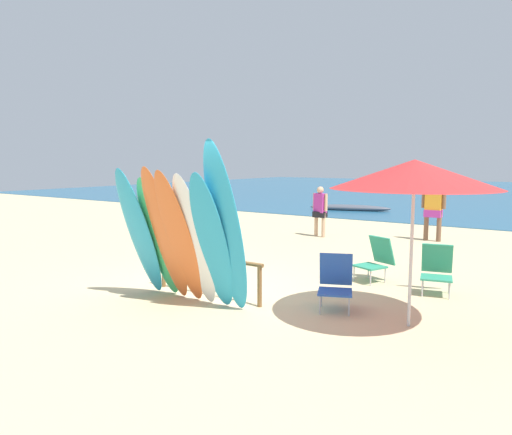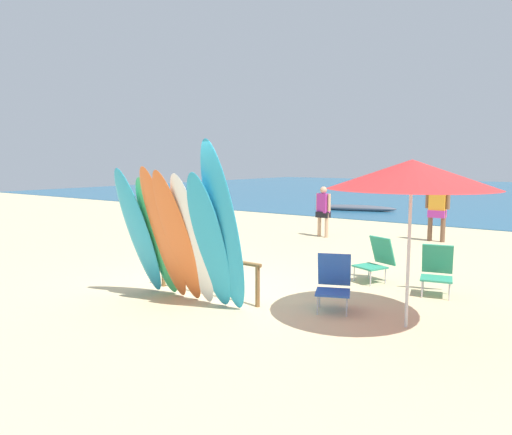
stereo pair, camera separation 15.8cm
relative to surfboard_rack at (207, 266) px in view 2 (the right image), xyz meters
name	(u,v)px [view 2 (the right image)]	position (x,y,z in m)	size (l,w,h in m)	color
ground	(435,216)	(0.00, 14.00, -0.51)	(60.00, 60.00, 0.00)	#D3BC8C
ocean_water	(502,193)	(0.00, 31.03, -0.50)	(60.00, 40.00, 0.02)	#235B7F
surfboard_rack	(207,266)	(0.00, 0.00, 0.00)	(2.19, 0.07, 0.68)	brown
surfboard_teal_0	(139,232)	(-0.90, -0.65, 0.56)	(0.53, 0.08, 2.26)	#289EC6
surfboard_green_1	(157,238)	(-0.58, -0.54, 0.49)	(0.54, 0.06, 2.10)	#38B266
surfboard_orange_2	(164,234)	(-0.36, -0.62, 0.57)	(0.56, 0.06, 2.27)	orange
surfboard_orange_3	(177,238)	(-0.02, -0.65, 0.55)	(0.55, 0.07, 2.25)	orange
surfboard_white_4	(193,241)	(0.27, -0.61, 0.52)	(0.52, 0.06, 2.18)	white
surfboard_teal_5	(209,242)	(0.60, -0.62, 0.54)	(0.54, 0.07, 2.21)	#289EC6
surfboard_teal_6	(223,229)	(0.86, -0.60, 0.76)	(0.54, 0.08, 2.63)	#289EC6
beachgoer_midbeach	(323,208)	(-1.31, 6.66, 0.35)	(0.54, 0.30, 1.49)	tan
beachgoer_near_rack	(437,206)	(1.65, 7.77, 0.49)	(0.66, 0.28, 1.75)	brown
beach_chair_red	(377,258)	(1.94, 2.56, -0.08)	(0.71, 0.79, 0.83)	#B7B7BC
beach_chair_blue	(334,281)	(2.02, 0.61, -0.08)	(0.71, 0.78, 0.84)	#B7B7BC
beach_chair_striped	(437,268)	(3.08, 2.37, -0.08)	(0.64, 0.75, 0.83)	#B7B7BC
beach_umbrella	(412,174)	(3.19, 0.44, 1.55)	(2.21, 2.21, 2.26)	silver
distant_boat	(355,208)	(-3.54, 14.07, -0.38)	(3.65, 1.56, 0.29)	#4C515B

